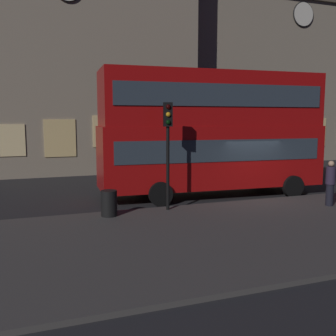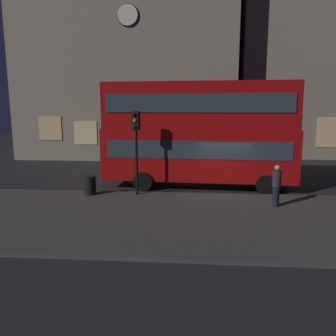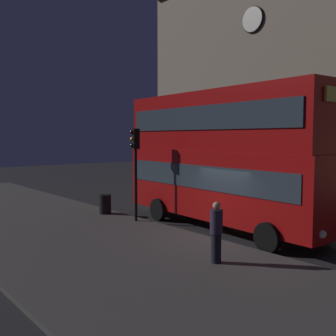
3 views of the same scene
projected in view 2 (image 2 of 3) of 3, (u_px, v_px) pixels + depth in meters
The scene contains 7 objects.
ground_plane at pixel (223, 193), 16.43m from camera, with size 80.00×80.00×0.00m, color #232326.
sidewalk_slab at pixel (233, 219), 12.35m from camera, with size 44.00×7.22×0.12m, color #423F3D.
building_with_clock at pixel (130, 56), 29.04m from camera, with size 17.66×9.09×17.21m.
double_decker_bus at pixel (199, 130), 17.26m from camera, with size 10.05×3.33×5.40m.
traffic_light_near_kerb at pixel (136, 135), 15.21m from camera, with size 0.37×0.39×3.88m.
pedestrian at pixel (276, 185), 13.64m from camera, with size 0.36×0.36×1.73m.
litter_bin at pixel (90, 185), 15.62m from camera, with size 0.55×0.55×0.88m, color black.
Camera 2 is at (-1.48, -16.11, 4.12)m, focal length 35.57 mm.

